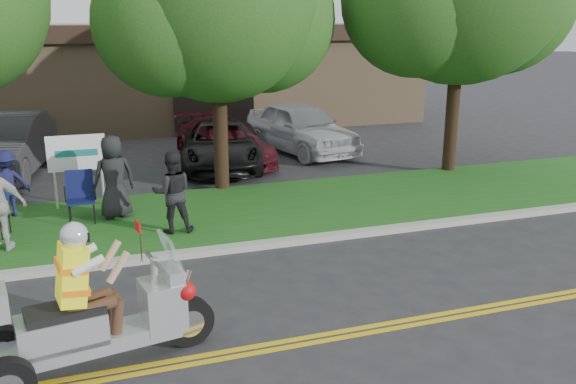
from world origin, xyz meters
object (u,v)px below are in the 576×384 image
object	(u,v)px
trike_scooter	(86,320)
parked_car_mid	(220,145)
spectator_adult_mid	(172,192)
parked_car_right	(224,142)
parked_car_far_right	(301,127)
lawn_chair_b	(80,193)
parked_car_left	(5,146)

from	to	relation	value
trike_scooter	parked_car_mid	size ratio (longest dim) A/B	0.62
parked_car_mid	spectator_adult_mid	bearing A→B (deg)	-100.80
parked_car_right	parked_car_far_right	world-z (taller)	parked_car_far_right
parked_car_mid	parked_car_far_right	size ratio (longest dim) A/B	1.00
lawn_chair_b	parked_car_left	size ratio (longest dim) A/B	0.21
trike_scooter	parked_car_far_right	size ratio (longest dim) A/B	0.62
parked_car_mid	parked_car_far_right	world-z (taller)	parked_car_far_right
parked_car_mid	parked_car_right	size ratio (longest dim) A/B	1.07
spectator_adult_mid	parked_car_far_right	size ratio (longest dim) A/B	0.34
lawn_chair_b	spectator_adult_mid	bearing A→B (deg)	-37.28
parked_car_far_right	parked_car_mid	bearing A→B (deg)	-170.59
lawn_chair_b	parked_car_far_right	xyz separation A→B (m)	(6.89, 5.40, 0.11)
parked_car_mid	parked_car_right	bearing A→B (deg)	77.74
trike_scooter	spectator_adult_mid	distance (m)	4.84
spectator_adult_mid	parked_car_left	bearing A→B (deg)	-55.84
lawn_chair_b	spectator_adult_mid	xyz separation A→B (m)	(1.73, -1.35, 0.22)
trike_scooter	lawn_chair_b	size ratio (longest dim) A/B	2.80
lawn_chair_b	parked_car_left	xyz separation A→B (m)	(-1.90, 5.15, 0.14)
parked_car_right	parked_car_far_right	size ratio (longest dim) A/B	0.94
trike_scooter	spectator_adult_mid	bearing A→B (deg)	59.44
parked_car_mid	lawn_chair_b	bearing A→B (deg)	-122.15
parked_car_left	parked_car_far_right	bearing A→B (deg)	11.31
trike_scooter	parked_car_right	bearing A→B (deg)	58.91
spectator_adult_mid	lawn_chair_b	bearing A→B (deg)	-32.97
parked_car_right	parked_car_mid	bearing A→B (deg)	-124.01
parked_car_left	spectator_adult_mid	bearing A→B (deg)	-51.17
spectator_adult_mid	parked_car_left	xyz separation A→B (m)	(-3.62, 6.50, -0.08)
parked_car_left	parked_car_far_right	size ratio (longest dim) A/B	1.07
trike_scooter	parked_car_right	world-z (taller)	trike_scooter
parked_car_left	lawn_chair_b	bearing A→B (deg)	-60.10
lawn_chair_b	parked_car_left	world-z (taller)	parked_car_left
trike_scooter	lawn_chair_b	world-z (taller)	trike_scooter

